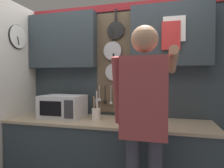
{
  "coord_description": "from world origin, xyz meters",
  "views": [
    {
      "loc": [
        0.66,
        -2.19,
        1.38
      ],
      "look_at": [
        0.0,
        0.22,
        1.3
      ],
      "focal_mm": 32.0,
      "sensor_mm": 36.0,
      "label": 1
    }
  ],
  "objects_px": {
    "knife_block": "(128,113)",
    "utensil_crock": "(96,113)",
    "microwave": "(63,106)",
    "person": "(144,113)"
  },
  "relations": [
    {
      "from": "utensil_crock",
      "to": "microwave",
      "type": "bearing_deg",
      "value": -179.79
    },
    {
      "from": "microwave",
      "to": "knife_block",
      "type": "bearing_deg",
      "value": 0.02
    },
    {
      "from": "microwave",
      "to": "person",
      "type": "relative_size",
      "value": 0.28
    },
    {
      "from": "knife_block",
      "to": "utensil_crock",
      "type": "relative_size",
      "value": 0.79
    },
    {
      "from": "knife_block",
      "to": "person",
      "type": "distance_m",
      "value": 0.6
    },
    {
      "from": "utensil_crock",
      "to": "person",
      "type": "relative_size",
      "value": 0.19
    },
    {
      "from": "microwave",
      "to": "person",
      "type": "height_order",
      "value": "person"
    },
    {
      "from": "microwave",
      "to": "knife_block",
      "type": "height_order",
      "value": "microwave"
    },
    {
      "from": "person",
      "to": "microwave",
      "type": "bearing_deg",
      "value": 152.65
    },
    {
      "from": "knife_block",
      "to": "microwave",
      "type": "bearing_deg",
      "value": -179.98
    }
  ]
}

